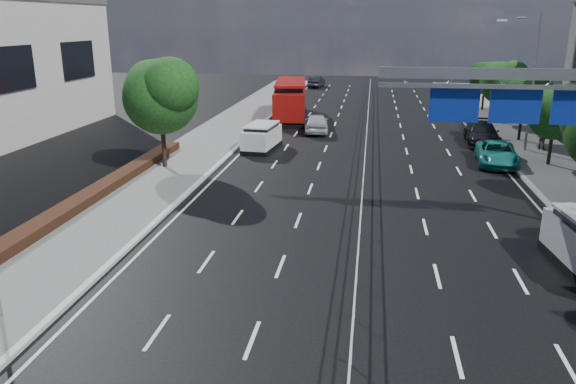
# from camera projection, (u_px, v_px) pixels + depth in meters

# --- Properties ---
(ground) EXTENTS (160.00, 160.00, 0.00)m
(ground) POSITION_uv_depth(u_px,v_px,m) (352.00, 348.00, 15.41)
(ground) COLOR black
(ground) RESTS_ON ground
(kerb_near) EXTENTS (0.25, 140.00, 0.15)m
(kerb_near) POSITION_uv_depth(u_px,v_px,m) (48.00, 321.00, 16.65)
(kerb_near) COLOR silver
(kerb_near) RESTS_ON ground
(median_fence) EXTENTS (0.05, 85.00, 1.02)m
(median_fence) POSITION_uv_depth(u_px,v_px,m) (365.00, 150.00, 36.54)
(median_fence) COLOR silver
(median_fence) RESTS_ON ground
(hedge_near) EXTENTS (1.00, 36.00, 0.44)m
(hedge_near) POSITION_uv_depth(u_px,v_px,m) (15.00, 241.00, 21.90)
(hedge_near) COLOR black
(hedge_near) RESTS_ON sidewalk_near
(overhead_gantry) EXTENTS (10.24, 0.38, 7.45)m
(overhead_gantry) POSITION_uv_depth(u_px,v_px,m) (536.00, 100.00, 22.34)
(overhead_gantry) COLOR gray
(overhead_gantry) RESTS_ON ground
(streetlight_far) EXTENTS (2.78, 2.40, 9.00)m
(streetlight_far) POSITION_uv_depth(u_px,v_px,m) (529.00, 75.00, 37.01)
(streetlight_far) COLOR gray
(streetlight_far) RESTS_ON ground
(near_tree_back) EXTENTS (4.84, 4.51, 6.69)m
(near_tree_back) POSITION_uv_depth(u_px,v_px,m) (161.00, 92.00, 32.74)
(near_tree_back) COLOR black
(near_tree_back) RESTS_ON ground
(far_tree_e) EXTENTS (3.63, 3.38, 5.13)m
(far_tree_e) POSITION_uv_depth(u_px,v_px,m) (557.00, 109.00, 33.59)
(far_tree_e) COLOR black
(far_tree_e) RESTS_ON ground
(far_tree_f) EXTENTS (3.52, 3.28, 5.02)m
(far_tree_f) POSITION_uv_depth(u_px,v_px,m) (525.00, 94.00, 40.70)
(far_tree_f) COLOR black
(far_tree_f) RESTS_ON ground
(far_tree_g) EXTENTS (3.96, 3.69, 5.45)m
(far_tree_g) POSITION_uv_depth(u_px,v_px,m) (503.00, 80.00, 47.71)
(far_tree_g) COLOR black
(far_tree_g) RESTS_ON ground
(far_tree_h) EXTENTS (3.41, 3.18, 4.91)m
(far_tree_h) POSITION_uv_depth(u_px,v_px,m) (486.00, 76.00, 54.91)
(far_tree_h) COLOR black
(far_tree_h) RESTS_ON ground
(white_minivan) EXTENTS (2.24, 4.38, 1.83)m
(white_minivan) POSITION_uv_depth(u_px,v_px,m) (262.00, 137.00, 38.87)
(white_minivan) COLOR black
(white_minivan) RESTS_ON ground
(red_bus) EXTENTS (3.92, 11.56, 3.39)m
(red_bus) POSITION_uv_depth(u_px,v_px,m) (290.00, 99.00, 51.40)
(red_bus) COLOR black
(red_bus) RESTS_ON ground
(near_car_silver) EXTENTS (2.27, 4.70, 1.55)m
(near_car_silver) POSITION_uv_depth(u_px,v_px,m) (317.00, 123.00, 44.95)
(near_car_silver) COLOR #B8BBC0
(near_car_silver) RESTS_ON ground
(near_car_dark) EXTENTS (2.04, 4.48, 1.43)m
(near_car_dark) POSITION_uv_depth(u_px,v_px,m) (316.00, 82.00, 75.80)
(near_car_dark) COLOR black
(near_car_dark) RESTS_ON ground
(parked_car_teal) EXTENTS (2.81, 5.28, 1.41)m
(parked_car_teal) POSITION_uv_depth(u_px,v_px,m) (497.00, 153.00, 34.88)
(parked_car_teal) COLOR #1C7E76
(parked_car_teal) RESTS_ON ground
(parked_car_dark) EXTENTS (2.46, 5.51, 1.57)m
(parked_car_dark) POSITION_uv_depth(u_px,v_px,m) (482.00, 133.00, 40.73)
(parked_car_dark) COLOR black
(parked_car_dark) RESTS_ON ground
(pedestrian_b) EXTENTS (0.95, 0.93, 1.54)m
(pedestrian_b) POSITION_uv_depth(u_px,v_px,m) (542.00, 138.00, 38.41)
(pedestrian_b) COLOR gray
(pedestrian_b) RESTS_ON sidewalk_far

